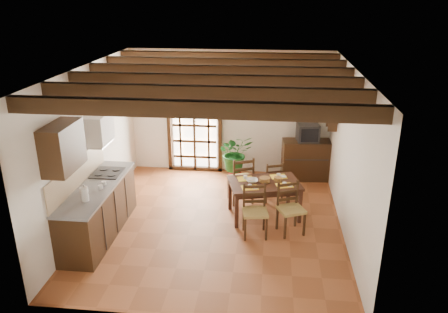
# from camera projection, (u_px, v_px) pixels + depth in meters

# --- Properties ---
(ground_plane) EXTENTS (5.00, 5.00, 0.00)m
(ground_plane) POSITION_uv_depth(u_px,v_px,m) (216.00, 223.00, 7.99)
(ground_plane) COLOR brown
(room_shell) EXTENTS (4.52, 5.02, 2.81)m
(room_shell) POSITION_uv_depth(u_px,v_px,m) (216.00, 128.00, 7.34)
(room_shell) COLOR silver
(room_shell) RESTS_ON ground_plane
(ceiling_beams) EXTENTS (4.50, 4.34, 0.20)m
(ceiling_beams) POSITION_uv_depth(u_px,v_px,m) (215.00, 76.00, 7.03)
(ceiling_beams) COLOR black
(ceiling_beams) RESTS_ON room_shell
(french_door) EXTENTS (1.26, 0.11, 2.32)m
(french_door) POSITION_uv_depth(u_px,v_px,m) (194.00, 122.00, 9.92)
(french_door) COLOR white
(french_door) RESTS_ON ground_plane
(kitchen_counter) EXTENTS (0.64, 2.25, 1.38)m
(kitchen_counter) POSITION_uv_depth(u_px,v_px,m) (98.00, 210.00, 7.46)
(kitchen_counter) COLOR black
(kitchen_counter) RESTS_ON ground_plane
(upper_cabinet) EXTENTS (0.35, 0.80, 0.70)m
(upper_cabinet) POSITION_uv_depth(u_px,v_px,m) (63.00, 147.00, 6.33)
(upper_cabinet) COLOR black
(upper_cabinet) RESTS_ON room_shell
(range_hood) EXTENTS (0.38, 0.60, 0.54)m
(range_hood) POSITION_uv_depth(u_px,v_px,m) (98.00, 129.00, 7.53)
(range_hood) COLOR white
(range_hood) RESTS_ON room_shell
(counter_items) EXTENTS (0.50, 1.43, 0.25)m
(counter_items) POSITION_uv_depth(u_px,v_px,m) (97.00, 181.00, 7.37)
(counter_items) COLOR black
(counter_items) RESTS_ON kitchen_counter
(dining_table) EXTENTS (1.44, 1.12, 0.69)m
(dining_table) POSITION_uv_depth(u_px,v_px,m) (264.00, 187.00, 8.03)
(dining_table) COLOR #361B11
(dining_table) RESTS_ON ground_plane
(chair_near_left) EXTENTS (0.47, 0.46, 0.91)m
(chair_near_left) POSITION_uv_depth(u_px,v_px,m) (255.00, 220.00, 7.49)
(chair_near_left) COLOR #9D8542
(chair_near_left) RESTS_ON ground_plane
(chair_near_right) EXTENTS (0.54, 0.53, 0.90)m
(chair_near_right) POSITION_uv_depth(u_px,v_px,m) (290.00, 218.00, 7.58)
(chair_near_right) COLOR #9D8542
(chair_near_right) RESTS_ON ground_plane
(chair_far_left) EXTENTS (0.58, 0.57, 0.98)m
(chair_far_left) POSITION_uv_depth(u_px,v_px,m) (241.00, 187.00, 8.68)
(chair_far_left) COLOR #9D8542
(chair_far_left) RESTS_ON ground_plane
(chair_far_right) EXTENTS (0.49, 0.48, 0.84)m
(chair_far_right) POSITION_uv_depth(u_px,v_px,m) (272.00, 187.00, 8.79)
(chair_far_right) COLOR #9D8542
(chair_far_right) RESTS_ON ground_plane
(table_setting) EXTENTS (0.93, 0.62, 0.09)m
(table_setting) POSITION_uv_depth(u_px,v_px,m) (264.00, 184.00, 8.00)
(table_setting) COLOR yellow
(table_setting) RESTS_ON dining_table
(table_bowl) EXTENTS (0.25, 0.25, 0.05)m
(table_bowl) POSITION_uv_depth(u_px,v_px,m) (252.00, 181.00, 7.99)
(table_bowl) COLOR white
(table_bowl) RESTS_ON dining_table
(sideboard) EXTENTS (1.09, 0.56, 0.89)m
(sideboard) POSITION_uv_depth(u_px,v_px,m) (306.00, 160.00, 9.72)
(sideboard) COLOR black
(sideboard) RESTS_ON ground_plane
(crt_tv) EXTENTS (0.51, 0.47, 0.39)m
(crt_tv) POSITION_uv_depth(u_px,v_px,m) (308.00, 133.00, 9.49)
(crt_tv) COLOR black
(crt_tv) RESTS_ON sideboard
(fuse_box) EXTENTS (0.25, 0.03, 0.32)m
(fuse_box) POSITION_uv_depth(u_px,v_px,m) (298.00, 99.00, 9.51)
(fuse_box) COLOR white
(fuse_box) RESTS_ON room_shell
(plant_pot) EXTENTS (0.33, 0.33, 0.20)m
(plant_pot) POSITION_uv_depth(u_px,v_px,m) (235.00, 173.00, 9.88)
(plant_pot) COLOR maroon
(plant_pot) RESTS_ON ground_plane
(potted_plant) EXTENTS (2.43, 2.27, 2.18)m
(potted_plant) POSITION_uv_depth(u_px,v_px,m) (235.00, 154.00, 9.72)
(potted_plant) COLOR #144C19
(potted_plant) RESTS_ON ground_plane
(wall_shelf) EXTENTS (0.20, 0.42, 0.20)m
(wall_shelf) POSITION_uv_depth(u_px,v_px,m) (332.00, 122.00, 8.72)
(wall_shelf) COLOR black
(wall_shelf) RESTS_ON room_shell
(shelf_vase) EXTENTS (0.15, 0.15, 0.15)m
(shelf_vase) POSITION_uv_depth(u_px,v_px,m) (332.00, 116.00, 8.67)
(shelf_vase) COLOR #B2BFB2
(shelf_vase) RESTS_ON wall_shelf
(shelf_flowers) EXTENTS (0.14, 0.14, 0.36)m
(shelf_flowers) POSITION_uv_depth(u_px,v_px,m) (333.00, 105.00, 8.59)
(shelf_flowers) COLOR yellow
(shelf_flowers) RESTS_ON shelf_vase
(framed_picture) EXTENTS (0.03, 0.32, 0.32)m
(framed_picture) POSITION_uv_depth(u_px,v_px,m) (339.00, 96.00, 8.52)
(framed_picture) COLOR brown
(framed_picture) RESTS_ON room_shell
(pendant_lamp) EXTENTS (0.36, 0.36, 0.84)m
(pendant_lamp) POSITION_uv_depth(u_px,v_px,m) (267.00, 107.00, 7.59)
(pendant_lamp) COLOR black
(pendant_lamp) RESTS_ON room_shell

